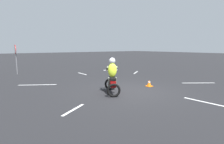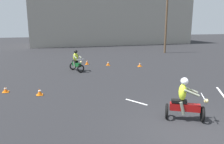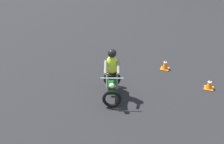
# 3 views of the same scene
# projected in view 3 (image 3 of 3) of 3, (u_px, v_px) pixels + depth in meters

# --- Properties ---
(motorcycle_rider_background) EXTENTS (1.03, 1.55, 1.66)m
(motorcycle_rider_background) POSITION_uv_depth(u_px,v_px,m) (112.00, 76.00, 10.06)
(motorcycle_rider_background) COLOR black
(motorcycle_rider_background) RESTS_ON ground
(traffic_cone_near_right) EXTENTS (0.32, 0.32, 0.37)m
(traffic_cone_near_right) POSITION_uv_depth(u_px,v_px,m) (209.00, 84.00, 10.71)
(traffic_cone_near_right) COLOR orange
(traffic_cone_near_right) RESTS_ON ground
(traffic_cone_far_left) EXTENTS (0.32, 0.32, 0.42)m
(traffic_cone_far_left) POSITION_uv_depth(u_px,v_px,m) (165.00, 64.00, 12.03)
(traffic_cone_far_left) COLOR orange
(traffic_cone_far_left) RESTS_ON ground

